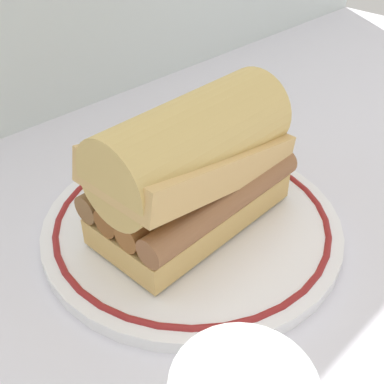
# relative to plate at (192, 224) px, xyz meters

# --- Properties ---
(ground_plane) EXTENTS (1.50, 1.50, 0.00)m
(ground_plane) POSITION_rel_plate_xyz_m (0.01, -0.03, -0.01)
(ground_plane) COLOR silver
(plate) EXTENTS (0.28, 0.28, 0.01)m
(plate) POSITION_rel_plate_xyz_m (0.00, 0.00, 0.00)
(plate) COLOR white
(plate) RESTS_ON ground_plane
(sausage_sandwich) EXTENTS (0.19, 0.11, 0.12)m
(sausage_sandwich) POSITION_rel_plate_xyz_m (-0.00, 0.00, 0.07)
(sausage_sandwich) COLOR tan
(sausage_sandwich) RESTS_ON plate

